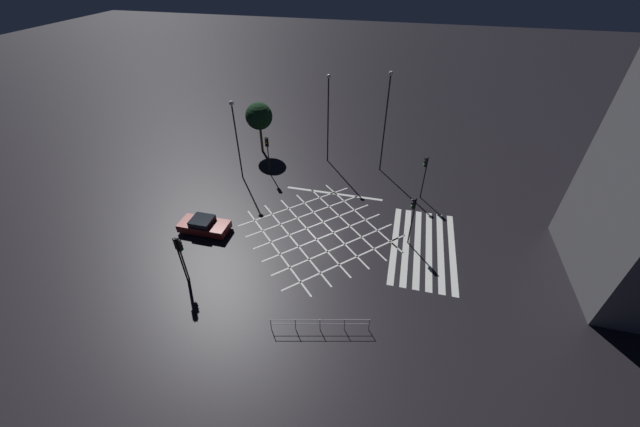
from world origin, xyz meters
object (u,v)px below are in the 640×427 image
Objects in this scene: traffic_light_se_cross at (425,169)px; traffic_light_nw_main at (179,251)px; traffic_light_nw_cross at (181,251)px; waiting_car at (204,225)px; street_lamp_west at (235,129)px; traffic_light_ne_main at (267,149)px; street_lamp_east at (386,114)px; street_tree_near at (259,116)px; traffic_light_median_south at (413,212)px; street_lamp_far at (328,110)px.

traffic_light_nw_main is at bearing 42.85° from traffic_light_se_cross.
traffic_light_nw_cross is at bearing 9.56° from traffic_light_nw_main.
street_lamp_west is at bearing 92.50° from waiting_car.
waiting_car is at bearing -177.50° from street_lamp_west.
waiting_car is at bearing 28.24° from traffic_light_se_cross.
street_lamp_east is at bearing 108.64° from traffic_light_ne_main.
traffic_light_nw_main is 14.46m from street_lamp_west.
traffic_light_nw_cross is 19.97m from street_tree_near.
traffic_light_ne_main is at bearing 87.62° from traffic_light_nw_cross.
traffic_light_median_south is at bearing 63.01° from traffic_light_ne_main.
traffic_light_nw_main is 0.98× the size of waiting_car.
street_lamp_east is at bearing -69.94° from street_lamp_west.
traffic_light_nw_main is 20.21m from street_tree_near.
street_lamp_far is at bearing -25.85° from traffic_light_se_cross.
traffic_light_se_cross is at bearing -106.34° from street_tree_near.
traffic_light_ne_main reaches higher than waiting_car.
traffic_light_se_cross is 18.05m from street_lamp_west.
street_tree_near reaches higher than traffic_light_median_south.
street_tree_near is (0.96, 13.73, -1.99)m from street_lamp_east.
street_tree_near reaches higher than traffic_light_se_cross.
traffic_light_nw_cross is 21.62m from traffic_light_se_cross.
street_tree_near is at bearing 5.76° from traffic_light_nw_main.
traffic_light_ne_main is 15.38m from traffic_light_se_cross.
traffic_light_nw_main is at bearing -174.24° from street_tree_near.
traffic_light_nw_cross is 0.36m from traffic_light_nw_main.
waiting_car is (-14.67, -0.46, -3.65)m from street_tree_near.
traffic_light_nw_main is 6.07m from waiting_car.
street_lamp_far is (11.75, 9.29, 2.66)m from traffic_light_median_south.
street_tree_near is 15.13m from waiting_car.
street_lamp_far reaches higher than traffic_light_nw_cross.
street_lamp_far is 16.92m from waiting_car.
street_lamp_far reaches higher than traffic_light_nw_main.
traffic_light_median_south is 1.05× the size of traffic_light_ne_main.
street_lamp_west is at bearing -179.24° from street_tree_near.
traffic_light_se_cross is 20.04m from waiting_car.
traffic_light_se_cross is at bearing 87.92° from traffic_light_ne_main.
traffic_light_median_south is 17.07m from traffic_light_nw_main.
traffic_light_median_south is at bearing -163.05° from street_lamp_east.
traffic_light_median_south reaches higher than traffic_light_nw_main.
street_lamp_far reaches higher than traffic_light_se_cross.
traffic_light_median_south is at bearing -62.20° from traffic_light_nw_main.
traffic_light_nw_main is 0.95× the size of traffic_light_se_cross.
street_tree_near reaches higher than traffic_light_nw_main.
traffic_light_median_south is at bearing 26.97° from traffic_light_nw_cross.
street_tree_near is at bearing 91.79° from waiting_car.
traffic_light_median_south is at bearing -125.25° from street_tree_near.
traffic_light_median_south is (7.71, -15.14, 0.46)m from traffic_light_nw_cross.
street_lamp_far reaches higher than waiting_car.
street_lamp_east is at bearing 45.95° from waiting_car.
street_lamp_west is at bearing -19.87° from traffic_light_median_south.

